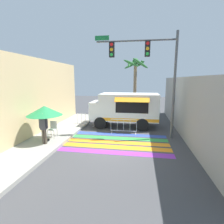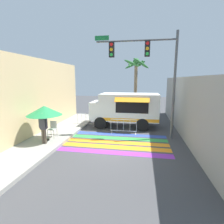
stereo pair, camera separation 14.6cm
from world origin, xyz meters
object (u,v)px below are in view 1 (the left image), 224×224
Objects in this scene: food_truck at (124,108)px; traffic_signal_pole at (149,64)px; patio_umbrella at (44,111)px; barricade_side at (86,120)px; barricade_front at (124,127)px; palm_tree at (135,74)px; vendor_person at (44,126)px; folding_chair at (53,127)px.

food_truck is 0.80× the size of traffic_signal_pole.
patio_umbrella is 4.61m from barricade_side.
palm_tree reaches higher than barricade_front.
traffic_signal_pole reaches higher than barricade_front.
food_truck is 2.53× the size of patio_umbrella.
traffic_signal_pole is at bearing 37.62° from vendor_person.
patio_umbrella is at bearing -148.08° from barricade_front.
palm_tree reaches higher than barricade_side.
barricade_side is at bearing 75.71° from patio_umbrella.
traffic_signal_pole is at bearing -80.37° from palm_tree.
food_truck reaches higher than vendor_person.
patio_umbrella is 1.44× the size of barricade_side.
traffic_signal_pole is 6.71m from barricade_side.
traffic_signal_pole is 4.56× the size of barricade_side.
barricade_side is (0.90, 4.73, -0.71)m from vendor_person.
palm_tree is (4.89, 8.07, 2.25)m from patio_umbrella.
barricade_front is at bearing 162.46° from traffic_signal_pole.
barricade_front is (4.27, 1.98, -0.29)m from folding_chair.
barricade_side is (-3.09, -0.33, -1.07)m from food_truck.
traffic_signal_pole reaches higher than barricade_side.
vendor_person is at bearing -154.65° from traffic_signal_pole.
folding_chair reaches higher than barricade_side.
traffic_signal_pole is 6.85m from patio_umbrella.
food_truck reaches higher than barricade_side.
vendor_person is (-5.71, -2.71, -3.50)m from traffic_signal_pole.
folding_chair is 1.29m from vendor_person.
barricade_front is (0.16, -1.86, -1.06)m from food_truck.
traffic_signal_pole reaches higher than vendor_person.
palm_tree is (-0.99, 5.86, -0.48)m from traffic_signal_pole.
folding_chair is at bearing -123.31° from palm_tree.
vendor_person is 10.24m from palm_tree.
patio_umbrella is 1.39m from folding_chair.
patio_umbrella is 9.70m from palm_tree.
traffic_signal_pole reaches higher than patio_umbrella.
palm_tree reaches higher than folding_chair.
patio_umbrella is at bearing -121.23° from palm_tree.
traffic_signal_pole is 7.23m from vendor_person.
barricade_side is at bearing -134.82° from palm_tree.
food_truck is 3.29m from barricade_side.
patio_umbrella is (-5.89, -2.21, -2.72)m from traffic_signal_pole.
patio_umbrella reaches higher than vendor_person.
vendor_person is at bearing -128.29° from food_truck.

